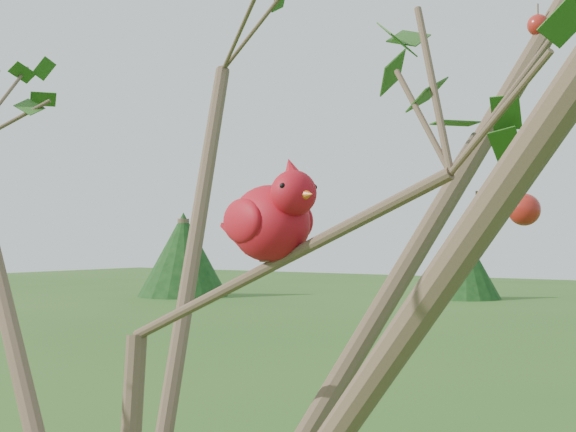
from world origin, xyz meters
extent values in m
sphere|color=maroon|center=(0.63, 0.08, 2.15)|extent=(0.04, 0.04, 0.04)
sphere|color=maroon|center=(0.62, 0.01, 2.16)|extent=(0.04, 0.04, 0.04)
sphere|color=maroon|center=(0.50, 0.58, 2.51)|extent=(0.04, 0.04, 0.04)
sphere|color=maroon|center=(0.57, 0.08, 2.14)|extent=(0.04, 0.04, 0.04)
ellipsoid|color=red|center=(0.25, 0.07, 2.14)|extent=(0.18, 0.16, 0.12)
sphere|color=red|center=(0.31, 0.05, 2.18)|extent=(0.09, 0.09, 0.07)
cone|color=red|center=(0.31, 0.05, 2.22)|extent=(0.06, 0.05, 0.05)
cone|color=#D85914|center=(0.34, 0.04, 2.18)|extent=(0.04, 0.03, 0.02)
ellipsoid|color=black|center=(0.33, 0.04, 2.18)|extent=(0.03, 0.04, 0.03)
cube|color=red|center=(0.17, 0.11, 2.12)|extent=(0.09, 0.06, 0.05)
ellipsoid|color=red|center=(0.26, 0.12, 2.14)|extent=(0.11, 0.07, 0.07)
ellipsoid|color=red|center=(0.23, 0.04, 2.14)|extent=(0.11, 0.07, 0.07)
cylinder|color=#493627|center=(-9.69, 25.43, 1.02)|extent=(0.31, 0.31, 2.04)
cone|color=black|center=(-9.69, 25.43, 1.11)|extent=(2.38, 2.38, 2.21)
cylinder|color=#493627|center=(-18.61, 20.84, 1.40)|extent=(0.42, 0.42, 2.80)
cone|color=black|center=(-18.61, 20.84, 1.52)|extent=(3.26, 3.26, 3.03)
camera|label=1|loc=(0.95, -0.90, 2.12)|focal=50.00mm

